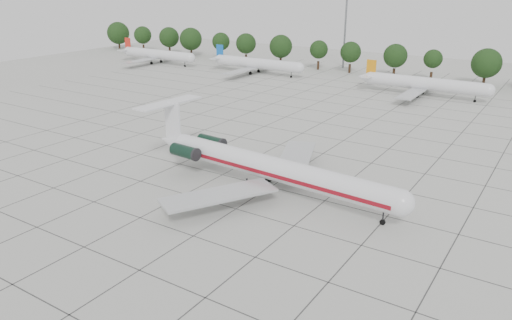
% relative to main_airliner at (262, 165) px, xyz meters
% --- Properties ---
extents(ground, '(260.00, 260.00, 0.00)m').
position_rel_main_airliner_xyz_m(ground, '(0.76, 1.00, -3.28)').
color(ground, beige).
rests_on(ground, ground).
extents(apron_joints, '(170.00, 170.00, 0.02)m').
position_rel_main_airliner_xyz_m(apron_joints, '(0.76, 16.00, -3.27)').
color(apron_joints, '#383838').
rests_on(apron_joints, ground).
extents(main_airliner, '(39.61, 31.05, 9.29)m').
position_rel_main_airliner_xyz_m(main_airliner, '(0.00, 0.00, 0.00)').
color(main_airliner, silver).
rests_on(main_airliner, ground).
extents(ground_crew, '(0.75, 0.65, 1.73)m').
position_rel_main_airliner_xyz_m(ground_crew, '(10.86, 4.71, -2.41)').
color(ground_crew, '#C0630B').
rests_on(ground_crew, ground).
extents(bg_airliner_a, '(28.24, 27.20, 7.40)m').
position_rel_main_airliner_xyz_m(bg_airliner_a, '(-82.75, 67.63, -0.37)').
color(bg_airliner_a, silver).
rests_on(bg_airliner_a, ground).
extents(bg_airliner_b, '(28.24, 27.20, 7.40)m').
position_rel_main_airliner_xyz_m(bg_airliner_b, '(-46.06, 69.94, -0.37)').
color(bg_airliner_b, silver).
rests_on(bg_airliner_b, ground).
extents(bg_airliner_c, '(28.24, 27.20, 7.40)m').
position_rel_main_airliner_xyz_m(bg_airliner_c, '(2.64, 66.90, -0.37)').
color(bg_airliner_c, silver).
rests_on(bg_airliner_c, ground).
extents(tree_line, '(249.86, 8.44, 10.22)m').
position_rel_main_airliner_xyz_m(tree_line, '(-10.92, 86.00, 2.70)').
color(tree_line, '#332114').
rests_on(tree_line, ground).
extents(floodlight_mast, '(1.60, 1.60, 25.45)m').
position_rel_main_airliner_xyz_m(floodlight_mast, '(-29.24, 93.00, 11.00)').
color(floodlight_mast, slate).
rests_on(floodlight_mast, ground).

